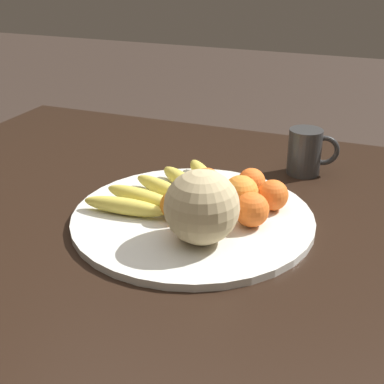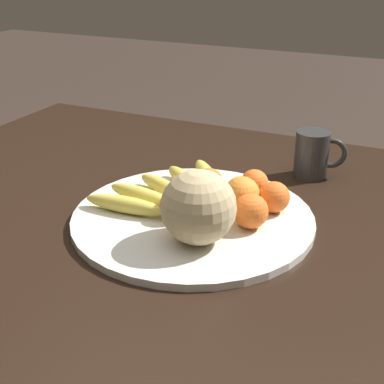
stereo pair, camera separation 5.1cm
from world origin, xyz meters
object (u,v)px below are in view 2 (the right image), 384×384
object	(u,v)px
orange_front_right	(254,183)
orange_mid_center	(242,194)
orange_front_left	(201,195)
orange_top_small	(274,197)
produce_tag	(244,199)
melon	(199,207)
ceramic_mug	(313,154)
kitchen_table	(198,259)
banana_bunch	(168,189)
orange_back_right	(250,212)
orange_back_left	(209,183)
orange_side_extra	(175,205)
fruit_bowl	(192,219)

from	to	relation	value
orange_front_right	orange_mid_center	distance (m)	0.08
orange_front_left	orange_mid_center	xyz separation A→B (m)	(-0.07, -0.04, -0.00)
orange_top_small	produce_tag	world-z (taller)	orange_top_small
orange_front_left	orange_front_right	distance (m)	0.13
melon	ceramic_mug	world-z (taller)	melon
kitchen_table	melon	size ratio (longest dim) A/B	11.80
banana_bunch	orange_mid_center	bearing A→B (deg)	-155.04
orange_front_right	orange_back_right	size ratio (longest dim) A/B	0.89
banana_bunch	orange_top_small	size ratio (longest dim) A/B	4.86
orange_back_left	orange_back_right	xyz separation A→B (m)	(-0.12, 0.09, 0.00)
orange_back_right	orange_side_extra	world-z (taller)	orange_back_right
orange_back_right	produce_tag	bearing A→B (deg)	-64.86
orange_top_small	orange_front_right	bearing A→B (deg)	-41.19
produce_tag	orange_back_left	bearing A→B (deg)	-34.74
ceramic_mug	orange_mid_center	bearing A→B (deg)	73.81
banana_bunch	fruit_bowl	bearing A→B (deg)	169.02
melon	orange_back_left	bearing A→B (deg)	-72.42
orange_top_small	produce_tag	distance (m)	0.08
fruit_bowl	orange_front_left	size ratio (longest dim) A/B	6.48
orange_top_small	orange_side_extra	xyz separation A→B (m)	(0.16, 0.11, -0.00)
fruit_bowl	produce_tag	bearing A→B (deg)	-122.00
orange_front_left	produce_tag	world-z (taller)	orange_front_left
fruit_bowl	banana_bunch	world-z (taller)	banana_bunch
melon	banana_bunch	distance (m)	0.20
banana_bunch	orange_front_right	xyz separation A→B (m)	(-0.16, -0.08, 0.01)
orange_back_left	ceramic_mug	xyz separation A→B (m)	(-0.16, -0.23, 0.01)
orange_back_left	produce_tag	xyz separation A→B (m)	(-0.07, -0.01, -0.03)
orange_front_left	ceramic_mug	size ratio (longest dim) A/B	0.62
orange_front_left	orange_front_right	xyz separation A→B (m)	(-0.07, -0.11, -0.01)
orange_front_left	orange_mid_center	size ratio (longest dim) A/B	1.02
kitchen_table	orange_front_right	xyz separation A→B (m)	(-0.07, -0.13, 0.13)
banana_bunch	orange_back_left	world-z (taller)	orange_back_left
orange_back_left	orange_back_right	world-z (taller)	orange_back_right
orange_back_left	orange_side_extra	bearing A→B (deg)	79.69
melon	orange_side_extra	size ratio (longest dim) A/B	2.33
fruit_bowl	ceramic_mug	bearing A→B (deg)	-115.64
orange_side_extra	produce_tag	world-z (taller)	orange_side_extra
fruit_bowl	orange_front_left	distance (m)	0.05
melon	orange_back_right	distance (m)	0.11
orange_front_right	melon	bearing A→B (deg)	82.51
orange_front_right	orange_back_left	world-z (taller)	orange_back_left
orange_front_left	orange_top_small	size ratio (longest dim) A/B	1.18
orange_mid_center	ceramic_mug	world-z (taller)	ceramic_mug
fruit_bowl	orange_side_extra	bearing A→B (deg)	42.49
fruit_bowl	orange_top_small	size ratio (longest dim) A/B	7.65
orange_front_right	produce_tag	bearing A→B (deg)	65.51
orange_back_right	orange_mid_center	bearing A→B (deg)	-56.87
kitchen_table	ceramic_mug	distance (m)	0.38
orange_front_left	orange_front_right	bearing A→B (deg)	-122.14
melon	orange_top_small	world-z (taller)	melon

